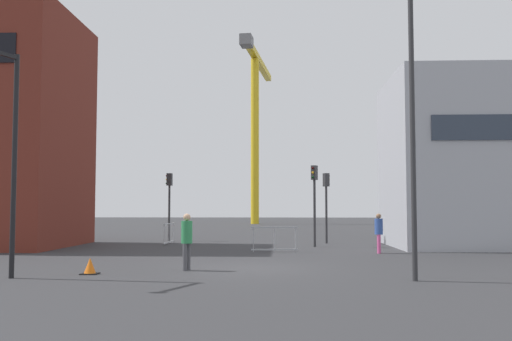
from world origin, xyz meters
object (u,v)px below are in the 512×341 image
object	(u,v)px
traffic_light_near	(169,195)
pedestrian_walking	(379,230)
construction_crane	(256,105)
traffic_light_corner	(314,192)
traffic_light_verge	(326,196)
streetlamp_short	(6,140)
streetlamp_tall	(418,104)
traffic_cone_striped	(90,267)
pedestrian_waiting	(187,237)

from	to	relation	value
traffic_light_near	pedestrian_walking	bearing A→B (deg)	-37.56
construction_crane	pedestrian_walking	distance (m)	41.80
traffic_light_corner	traffic_light_verge	world-z (taller)	traffic_light_corner
streetlamp_short	streetlamp_tall	bearing A→B (deg)	0.15
streetlamp_short	traffic_cone_striped	world-z (taller)	streetlamp_short
streetlamp_tall	traffic_light_verge	xyz separation A→B (m)	(-1.23, 15.16, -2.16)
traffic_light_near	traffic_cone_striped	size ratio (longest dim) A/B	8.05
construction_crane	traffic_light_near	distance (m)	33.28
streetlamp_tall	traffic_light_verge	bearing A→B (deg)	94.65
streetlamp_tall	traffic_light_verge	size ratio (longest dim) A/B	2.16
construction_crane	traffic_light_near	world-z (taller)	construction_crane
streetlamp_tall	traffic_light_corner	size ratio (longest dim) A/B	2.03
traffic_light_corner	pedestrian_walking	world-z (taller)	traffic_light_corner
traffic_light_near	pedestrian_waiting	size ratio (longest dim) A/B	2.21
streetlamp_short	traffic_light_verge	distance (m)	18.18
traffic_light_near	streetlamp_short	bearing A→B (deg)	-93.79
pedestrian_walking	pedestrian_waiting	world-z (taller)	pedestrian_waiting
traffic_light_verge	pedestrian_walking	distance (m)	6.62
traffic_light_verge	traffic_cone_striped	bearing A→B (deg)	-119.78
construction_crane	pedestrian_walking	xyz separation A→B (m)	(6.91, -39.32, -12.39)
streetlamp_short	pedestrian_walking	xyz separation A→B (m)	(11.58, 8.98, -2.81)
streetlamp_short	traffic_light_near	size ratio (longest dim) A/B	1.62
streetlamp_tall	pedestrian_walking	distance (m)	9.70
construction_crane	pedestrian_waiting	world-z (taller)	construction_crane
construction_crane	streetlamp_short	size ratio (longest dim) A/B	3.14
streetlamp_tall	traffic_light_near	distance (m)	19.82
traffic_light_corner	traffic_cone_striped	world-z (taller)	traffic_light_corner
traffic_light_verge	traffic_light_corner	bearing A→B (deg)	-106.85
construction_crane	traffic_light_verge	distance (m)	35.23
traffic_light_corner	traffic_light_verge	bearing A→B (deg)	73.15
traffic_light_corner	pedestrian_walking	size ratio (longest dim) A/B	2.38
traffic_light_near	pedestrian_walking	size ratio (longest dim) A/B	2.32
pedestrian_waiting	streetlamp_tall	bearing A→B (deg)	-19.40
streetlamp_tall	traffic_cone_striped	xyz separation A→B (m)	(-9.19, 1.26, -4.45)
traffic_light_corner	traffic_light_near	bearing A→B (deg)	151.06
construction_crane	pedestrian_walking	size ratio (longest dim) A/B	11.77
traffic_light_verge	traffic_light_near	xyz separation A→B (m)	(-8.77, 1.82, 0.08)
construction_crane	streetlamp_short	xyz separation A→B (m)	(-4.66, -48.30, -9.58)
traffic_light_verge	pedestrian_waiting	world-z (taller)	traffic_light_verge
streetlamp_tall	streetlamp_short	xyz separation A→B (m)	(-11.13, -0.03, -0.90)
construction_crane	traffic_cone_striped	size ratio (longest dim) A/B	40.87
pedestrian_walking	traffic_light_corner	bearing A→B (deg)	124.23
traffic_light_verge	pedestrian_waiting	distance (m)	13.99
traffic_light_corner	traffic_light_verge	xyz separation A→B (m)	(0.79, 2.59, -0.14)
construction_crane	pedestrian_waiting	bearing A→B (deg)	-90.09
traffic_light_verge	streetlamp_tall	bearing A→B (deg)	-85.35
traffic_cone_striped	construction_crane	bearing A→B (deg)	86.69
streetlamp_short	traffic_light_verge	size ratio (longest dim) A/B	1.67
traffic_light_corner	pedestrian_waiting	xyz separation A→B (m)	(-4.53, -10.27, -1.64)
streetlamp_tall	construction_crane	bearing A→B (deg)	97.63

